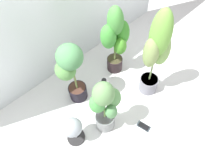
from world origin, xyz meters
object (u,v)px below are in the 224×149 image
(floor_fan, at_px, (73,129))
(potted_plant_front_right, at_px, (156,52))
(nutrient_bottle, at_px, (104,87))
(cell_phone, at_px, (144,126))
(potted_plant_front_left, at_px, (105,105))
(potted_plant_back_left, at_px, (71,70))
(potted_plant_back_right, at_px, (116,38))

(floor_fan, bearing_deg, potted_plant_front_right, -74.31)
(nutrient_bottle, bearing_deg, floor_fan, -162.55)
(potted_plant_front_right, relative_size, cell_phone, 7.21)
(potted_plant_front_left, distance_m, potted_plant_back_left, 0.50)
(potted_plant_back_right, bearing_deg, potted_plant_front_right, -84.41)
(potted_plant_front_right, bearing_deg, potted_plant_back_right, 95.59)
(potted_plant_back_left, height_order, potted_plant_back_right, potted_plant_back_right)
(potted_plant_back_left, relative_size, cell_phone, 5.18)
(potted_plant_back_left, height_order, floor_fan, potted_plant_back_left)
(potted_plant_front_right, distance_m, nutrient_bottle, 0.72)
(potted_plant_front_right, distance_m, potted_plant_front_left, 0.71)
(potted_plant_front_right, height_order, potted_plant_back_left, potted_plant_front_right)
(potted_plant_back_left, distance_m, floor_fan, 0.57)
(potted_plant_front_left, xyz_separation_m, cell_phone, (0.26, -0.30, -0.40))
(cell_phone, xyz_separation_m, nutrient_bottle, (-0.00, 0.60, 0.13))
(floor_fan, distance_m, nutrient_bottle, 0.62)
(cell_phone, relative_size, floor_fan, 0.44)
(potted_plant_front_right, xyz_separation_m, nutrient_bottle, (-0.42, 0.32, -0.49))
(potted_plant_front_right, distance_m, floor_fan, 1.08)
(cell_phone, bearing_deg, potted_plant_front_left, 119.67)
(potted_plant_front_left, relative_size, floor_fan, 2.04)
(potted_plant_front_right, height_order, nutrient_bottle, potted_plant_front_right)
(potted_plant_front_left, xyz_separation_m, potted_plant_back_right, (0.63, 0.48, 0.12))
(potted_plant_front_left, distance_m, nutrient_bottle, 0.48)
(potted_plant_back_left, bearing_deg, cell_phone, -71.91)
(floor_fan, bearing_deg, potted_plant_back_left, -17.22)
(potted_plant_back_right, xyz_separation_m, floor_fan, (-0.95, -0.37, -0.29))
(floor_fan, relative_size, nutrient_bottle, 1.29)
(potted_plant_back_left, relative_size, potted_plant_back_right, 0.87)
(potted_plant_front_right, height_order, potted_plant_front_left, potted_plant_front_right)
(floor_fan, bearing_deg, nutrient_bottle, -49.20)
(floor_fan, xyz_separation_m, nutrient_bottle, (0.58, 0.18, -0.10))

